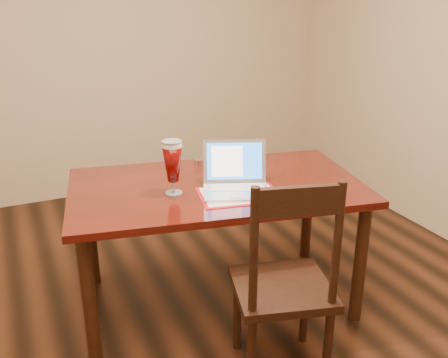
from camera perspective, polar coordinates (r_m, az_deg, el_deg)
name	(u,v)px	position (r m, az deg, el deg)	size (l,w,h in m)	color
ground	(201,347)	(2.93, -2.61, -18.61)	(5.00, 5.00, 0.00)	black
room_shell	(195,14)	(2.26, -3.38, 18.28)	(4.51, 5.01, 2.71)	tan
dining_table	(216,198)	(2.95, -0.92, -2.14)	(1.84, 1.25, 1.10)	#520F0B
dining_chair	(284,286)	(2.49, 6.93, -12.02)	(0.57, 0.55, 1.10)	black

